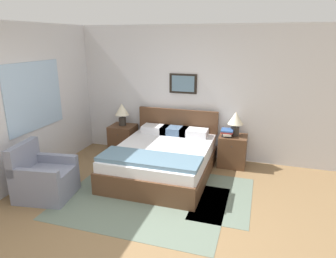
{
  "coord_description": "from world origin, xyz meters",
  "views": [
    {
      "loc": [
        1.42,
        -2.9,
        2.36
      ],
      "look_at": [
        0.03,
        1.55,
        0.93
      ],
      "focal_mm": 32.0,
      "sensor_mm": 36.0,
      "label": 1
    }
  ],
  "objects_px": {
    "nightstand_near_window": "(123,139)",
    "table_lamp_by_door": "(236,120)",
    "bed": "(163,159)",
    "nightstand_by_door": "(232,151)",
    "armchair": "(44,179)",
    "table_lamp_near_window": "(122,111)"
  },
  "relations": [
    {
      "from": "nightstand_near_window",
      "to": "table_lamp_by_door",
      "type": "bearing_deg",
      "value": 0.72
    },
    {
      "from": "armchair",
      "to": "nightstand_near_window",
      "type": "bearing_deg",
      "value": 161.88
    },
    {
      "from": "armchair",
      "to": "nightstand_by_door",
      "type": "height_order",
      "value": "armchair"
    },
    {
      "from": "bed",
      "to": "table_lamp_near_window",
      "type": "bearing_deg",
      "value": 145.39
    },
    {
      "from": "bed",
      "to": "nightstand_by_door",
      "type": "distance_m",
      "value": 1.37
    },
    {
      "from": "nightstand_near_window",
      "to": "nightstand_by_door",
      "type": "relative_size",
      "value": 1.0
    },
    {
      "from": "table_lamp_near_window",
      "to": "table_lamp_by_door",
      "type": "bearing_deg",
      "value": 0.0
    },
    {
      "from": "table_lamp_near_window",
      "to": "table_lamp_by_door",
      "type": "distance_m",
      "value": 2.31
    },
    {
      "from": "nightstand_by_door",
      "to": "bed",
      "type": "bearing_deg",
      "value": -146.11
    },
    {
      "from": "nightstand_near_window",
      "to": "table_lamp_near_window",
      "type": "height_order",
      "value": "table_lamp_near_window"
    },
    {
      "from": "bed",
      "to": "nightstand_by_door",
      "type": "height_order",
      "value": "bed"
    },
    {
      "from": "armchair",
      "to": "table_lamp_by_door",
      "type": "xyz_separation_m",
      "value": [
        2.65,
        2.08,
        0.6
      ]
    },
    {
      "from": "nightstand_near_window",
      "to": "table_lamp_near_window",
      "type": "relative_size",
      "value": 1.29
    },
    {
      "from": "armchair",
      "to": "table_lamp_by_door",
      "type": "height_order",
      "value": "table_lamp_by_door"
    },
    {
      "from": "bed",
      "to": "nightstand_near_window",
      "type": "height_order",
      "value": "bed"
    },
    {
      "from": "armchair",
      "to": "nightstand_near_window",
      "type": "xyz_separation_m",
      "value": [
        0.35,
        2.06,
        0.01
      ]
    },
    {
      "from": "armchair",
      "to": "table_lamp_by_door",
      "type": "relative_size",
      "value": 1.89
    },
    {
      "from": "armchair",
      "to": "nightstand_near_window",
      "type": "relative_size",
      "value": 1.46
    },
    {
      "from": "nightstand_by_door",
      "to": "table_lamp_near_window",
      "type": "distance_m",
      "value": 2.37
    },
    {
      "from": "bed",
      "to": "armchair",
      "type": "distance_m",
      "value": 1.97
    },
    {
      "from": "table_lamp_near_window",
      "to": "table_lamp_by_door",
      "type": "xyz_separation_m",
      "value": [
        2.31,
        0.0,
        0.0
      ]
    },
    {
      "from": "nightstand_near_window",
      "to": "table_lamp_by_door",
      "type": "relative_size",
      "value": 1.29
    }
  ]
}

